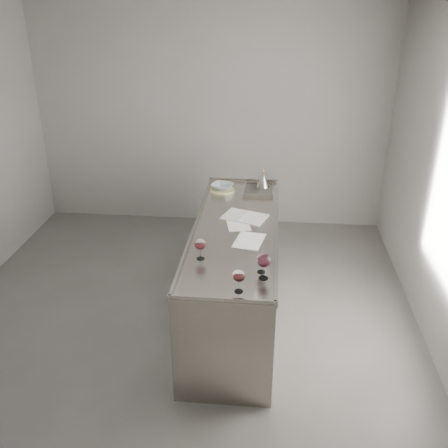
# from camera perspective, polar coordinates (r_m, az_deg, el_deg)

# --- Properties ---
(room_shell) EXTENTS (4.54, 5.04, 2.84)m
(room_shell) POSITION_cam_1_polar(r_m,az_deg,el_deg) (4.11, -5.94, 3.93)
(room_shell) COLOR #555250
(room_shell) RESTS_ON ground
(counter) EXTENTS (0.77, 2.42, 0.97)m
(counter) POSITION_cam_1_polar(r_m,az_deg,el_deg) (4.72, 1.26, -5.49)
(counter) COLOR gray
(counter) RESTS_ON ground
(wine_glass_left) EXTENTS (0.09, 0.09, 0.18)m
(wine_glass_left) POSITION_cam_1_polar(r_m,az_deg,el_deg) (3.93, -2.73, -2.37)
(wine_glass_left) COLOR white
(wine_glass_left) RESTS_ON counter
(wine_glass_middle) EXTENTS (0.09, 0.09, 0.18)m
(wine_glass_middle) POSITION_cam_1_polar(r_m,az_deg,el_deg) (3.51, 1.72, -5.98)
(wine_glass_middle) COLOR white
(wine_glass_middle) RESTS_ON counter
(wine_glass_right) EXTENTS (0.10, 0.10, 0.21)m
(wine_glass_right) POSITION_cam_1_polar(r_m,az_deg,el_deg) (3.66, 4.59, -4.24)
(wine_glass_right) COLOR white
(wine_glass_right) RESTS_ON counter
(wine_glass_small) EXTENTS (0.08, 0.08, 0.16)m
(wine_glass_small) POSITION_cam_1_polar(r_m,az_deg,el_deg) (3.76, 4.32, -4.06)
(wine_glass_small) COLOR white
(wine_glass_small) RESTS_ON counter
(notebook) EXTENTS (0.46, 0.39, 0.02)m
(notebook) POSITION_cam_1_polar(r_m,az_deg,el_deg) (4.70, 2.37, 0.84)
(notebook) COLOR silver
(notebook) RESTS_ON counter
(loose_paper_top) EXTENTS (0.26, 0.32, 0.00)m
(loose_paper_top) POSITION_cam_1_polar(r_m,az_deg,el_deg) (4.55, 1.64, -0.03)
(loose_paper_top) COLOR silver
(loose_paper_top) RESTS_ON counter
(loose_paper_under) EXTENTS (0.29, 0.36, 0.00)m
(loose_paper_under) POSITION_cam_1_polar(r_m,az_deg,el_deg) (4.26, 2.90, -1.90)
(loose_paper_under) COLOR silver
(loose_paper_under) RESTS_ON counter
(trivet) EXTENTS (0.29, 0.29, 0.02)m
(trivet) POSITION_cam_1_polar(r_m,az_deg,el_deg) (5.32, -0.18, 3.93)
(trivet) COLOR #C7BE80
(trivet) RESTS_ON counter
(ceramic_bowl) EXTENTS (0.29, 0.29, 0.06)m
(ceramic_bowl) POSITION_cam_1_polar(r_m,az_deg,el_deg) (5.31, -0.18, 4.31)
(ceramic_bowl) COLOR #99ABB2
(ceramic_bowl) RESTS_ON trivet
(wine_funnel) EXTENTS (0.15, 0.15, 0.21)m
(wine_funnel) POSITION_cam_1_polar(r_m,az_deg,el_deg) (5.43, 4.50, 4.90)
(wine_funnel) COLOR #9D968C
(wine_funnel) RESTS_ON counter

